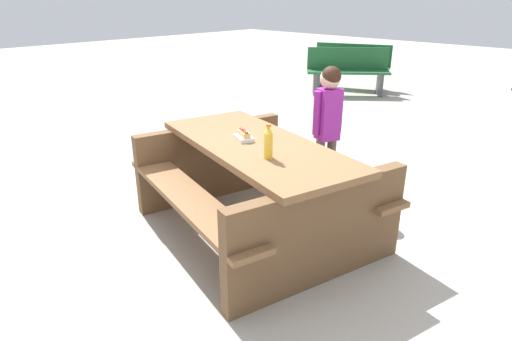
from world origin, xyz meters
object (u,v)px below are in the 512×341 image
(park_bench_near, at_px, (348,70))
(park_bench_far, at_px, (351,65))
(hotdog_tray, at_px, (244,136))
(picnic_table, at_px, (256,180))
(soda_bottle, at_px, (268,143))
(child_in_coat, at_px, (328,115))

(park_bench_near, distance_m, park_bench_far, 0.67)
(park_bench_near, relative_size, park_bench_far, 0.91)
(hotdog_tray, bearing_deg, park_bench_far, -64.83)
(picnic_table, xyz_separation_m, hotdog_tray, (0.12, 0.01, 0.34))
(picnic_table, relative_size, park_bench_near, 1.49)
(soda_bottle, bearing_deg, child_in_coat, -73.92)
(child_in_coat, bearing_deg, park_bench_far, -59.51)
(soda_bottle, relative_size, park_bench_far, 0.16)
(park_bench_near, xyz_separation_m, park_bench_far, (0.31, -0.59, 0.00))
(picnic_table, distance_m, soda_bottle, 0.54)
(hotdog_tray, height_order, park_bench_far, park_bench_far)
(hotdog_tray, relative_size, park_bench_near, 0.15)
(soda_bottle, height_order, hotdog_tray, soda_bottle)
(park_bench_near, bearing_deg, soda_bottle, 117.89)
(park_bench_near, bearing_deg, hotdog_tray, 114.90)
(hotdog_tray, xyz_separation_m, park_bench_far, (2.58, -5.50, -0.33))
(soda_bottle, distance_m, park_bench_near, 5.75)
(picnic_table, bearing_deg, park_bench_far, -63.80)
(hotdog_tray, relative_size, child_in_coat, 0.17)
(soda_bottle, height_order, park_bench_far, soda_bottle)
(child_in_coat, xyz_separation_m, park_bench_near, (2.35, -3.92, -0.32))
(soda_bottle, relative_size, child_in_coat, 0.20)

